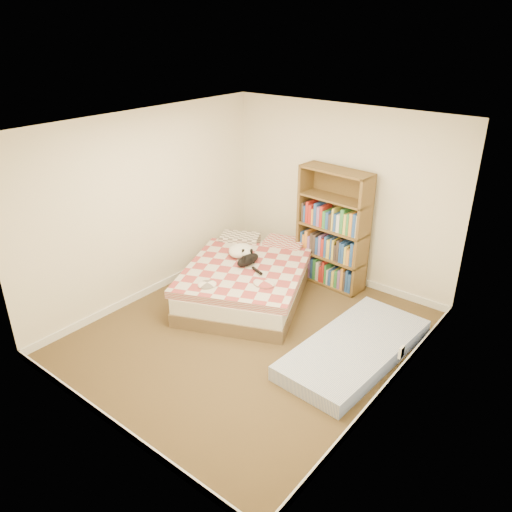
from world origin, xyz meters
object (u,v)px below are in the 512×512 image
Objects in this scene: bed at (249,278)px; bookshelf at (332,244)px; black_cat at (249,259)px; floor_mattress at (355,349)px; white_dog at (241,251)px.

bed is 1.28m from bookshelf.
floor_mattress is at bearing -53.48° from black_cat.
floor_mattress is at bearing -45.96° from bookshelf.
bed is 1.46× the size of bookshelf.
bookshelf reaches higher than black_cat.
floor_mattress is 1.89m from black_cat.
bed is 0.31m from black_cat.
bookshelf reaches higher than floor_mattress.
bed is at bearing -119.59° from bookshelf.
white_dog is (-0.20, 0.07, 0.33)m from bed.
white_dog reaches higher than black_cat.
bed is 1.25× the size of floor_mattress.
bed is 0.39m from white_dog.
floor_mattress is at bearing -37.55° from white_dog.
white_dog is at bearing 172.33° from floor_mattress.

